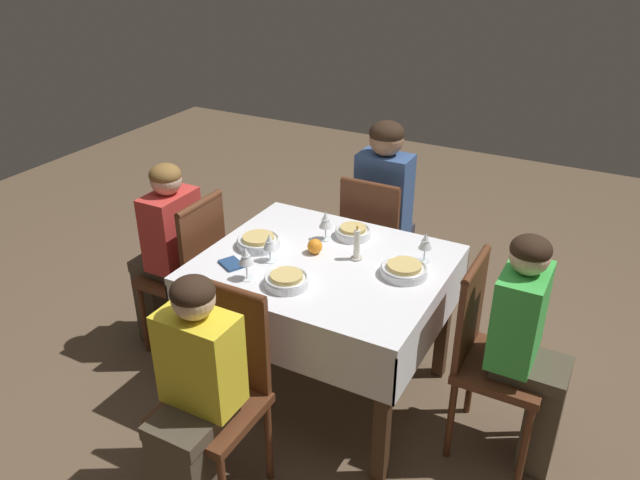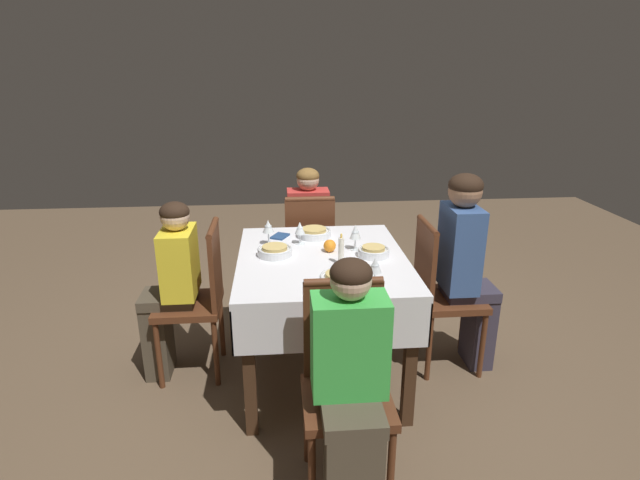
{
  "view_description": "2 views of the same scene",
  "coord_description": "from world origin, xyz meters",
  "views": [
    {
      "loc": [
        1.18,
        -2.23,
        2.19
      ],
      "look_at": [
        -0.07,
        0.09,
        0.81
      ],
      "focal_mm": 35.0,
      "sensor_mm": 36.0,
      "label": 1
    },
    {
      "loc": [
        2.6,
        -0.23,
        1.77
      ],
      "look_at": [
        0.06,
        -0.02,
        0.88
      ],
      "focal_mm": 28.0,
      "sensor_mm": 36.0,
      "label": 2
    }
  ],
  "objects": [
    {
      "name": "person_adult_denim",
      "position": [
        -0.04,
        0.86,
        0.69
      ],
      "size": [
        0.3,
        0.34,
        1.21
      ],
      "rotation": [
        0.0,
        0.0,
        3.14
      ],
      "color": "#383342",
      "rests_on": "ground_plane"
    },
    {
      "name": "bowl_south",
      "position": [
        -0.04,
        -0.26,
        0.79
      ],
      "size": [
        0.2,
        0.2,
        0.06
      ],
      "color": "silver",
      "rests_on": "dining_table"
    },
    {
      "name": "bowl_west",
      "position": [
        -0.35,
        -0.02,
        0.79
      ],
      "size": [
        0.21,
        0.21,
        0.06
      ],
      "color": "silver",
      "rests_on": "dining_table"
    },
    {
      "name": "chair_east",
      "position": [
        0.8,
        0.03,
        0.52
      ],
      "size": [
        0.38,
        0.37,
        0.93
      ],
      "rotation": [
        0.0,
        0.0,
        1.57
      ],
      "color": "#562D19",
      "rests_on": "ground_plane"
    },
    {
      "name": "napkin_red_folded",
      "position": [
        -0.36,
        -0.23,
        0.77
      ],
      "size": [
        0.14,
        0.13,
        0.01
      ],
      "rotation": [
        0.0,
        0.0,
        -0.48
      ],
      "color": "navy",
      "rests_on": "dining_table"
    },
    {
      "name": "person_child_red",
      "position": [
        -0.95,
        -0.02,
        0.6
      ],
      "size": [
        0.33,
        0.3,
        1.09
      ],
      "rotation": [
        0.0,
        0.0,
        -1.57
      ],
      "color": "#4C4233",
      "rests_on": "ground_plane"
    },
    {
      "name": "wine_glass_west",
      "position": [
        -0.22,
        -0.11,
        0.86
      ],
      "size": [
        0.06,
        0.06,
        0.14
      ],
      "color": "white",
      "rests_on": "dining_table"
    },
    {
      "name": "wine_glass_north",
      "position": [
        -0.1,
        0.2,
        0.87
      ],
      "size": [
        0.07,
        0.07,
        0.15
      ],
      "color": "white",
      "rests_on": "dining_table"
    },
    {
      "name": "candle_centerpiece",
      "position": [
        0.12,
        0.09,
        0.83
      ],
      "size": [
        0.05,
        0.05,
        0.18
      ],
      "color": "beige",
      "rests_on": "dining_table"
    },
    {
      "name": "bowl_north",
      "position": [
        0.01,
        0.29,
        0.79
      ],
      "size": [
        0.18,
        0.18,
        0.06
      ],
      "color": "silver",
      "rests_on": "dining_table"
    },
    {
      "name": "chair_south",
      "position": [
        -0.1,
        -0.71,
        0.52
      ],
      "size": [
        0.37,
        0.38,
        0.93
      ],
      "color": "#562D19",
      "rests_on": "ground_plane"
    },
    {
      "name": "orange_fruit",
      "position": [
        -0.08,
        0.05,
        0.8
      ],
      "size": [
        0.07,
        0.07,
        0.07
      ],
      "primitive_type": "sphere",
      "color": "orange",
      "rests_on": "dining_table"
    },
    {
      "name": "bowl_east",
      "position": [
        0.37,
        0.06,
        0.79
      ],
      "size": [
        0.21,
        0.21,
        0.06
      ],
      "color": "silver",
      "rests_on": "dining_table"
    },
    {
      "name": "chair_west",
      "position": [
        -0.8,
        -0.02,
        0.52
      ],
      "size": [
        0.38,
        0.37,
        0.93
      ],
      "rotation": [
        0.0,
        0.0,
        -1.57
      ],
      "color": "#562D19",
      "rests_on": "ground_plane"
    },
    {
      "name": "person_child_yellow",
      "position": [
        -0.1,
        -0.87,
        0.59
      ],
      "size": [
        0.3,
        0.33,
        1.07
      ],
      "color": "#4C4233",
      "rests_on": "ground_plane"
    },
    {
      "name": "wine_glass_south",
      "position": [
        -0.23,
        -0.3,
        0.87
      ],
      "size": [
        0.07,
        0.07,
        0.16
      ],
      "color": "white",
      "rests_on": "dining_table"
    },
    {
      "name": "person_child_green",
      "position": [
        0.95,
        0.03,
        0.6
      ],
      "size": [
        0.33,
        0.3,
        1.1
      ],
      "rotation": [
        0.0,
        0.0,
        1.57
      ],
      "color": "#4C4233",
      "rests_on": "ground_plane"
    },
    {
      "name": "chair_north",
      "position": [
        -0.04,
        0.71,
        0.52
      ],
      "size": [
        0.37,
        0.38,
        0.93
      ],
      "rotation": [
        0.0,
        0.0,
        3.14
      ],
      "color": "#562D19",
      "rests_on": "ground_plane"
    },
    {
      "name": "dining_table",
      "position": [
        0.0,
        0.0,
        0.65
      ],
      "size": [
        1.11,
        0.94,
        0.76
      ],
      "color": "silver",
      "rests_on": "ground_plane"
    },
    {
      "name": "ground_plane",
      "position": [
        0.0,
        0.0,
        0.0
      ],
      "size": [
        8.0,
        8.0,
        0.0
      ],
      "primitive_type": "plane",
      "color": "brown"
    },
    {
      "name": "wine_glass_east",
      "position": [
        0.41,
        0.22,
        0.86
      ],
      "size": [
        0.06,
        0.06,
        0.15
      ],
      "color": "white",
      "rests_on": "dining_table"
    }
  ]
}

